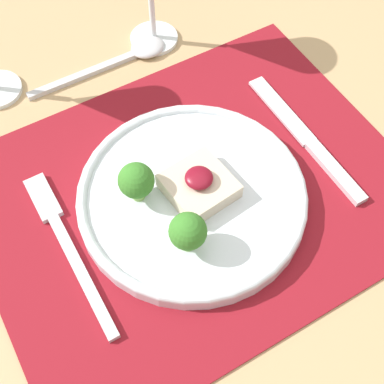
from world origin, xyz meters
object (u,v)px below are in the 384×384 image
Objects in this scene: dinner_plate at (191,196)px; fork at (64,239)px; knife at (312,145)px; spoon at (129,55)px.

dinner_plate reaches higher than fork.
spoon is at bearing 118.32° from knife.
dinner_plate reaches higher than knife.
dinner_plate is 1.29× the size of spoon.
dinner_plate is 1.19× the size of knife.
dinner_plate is 0.24m from spoon.
dinner_plate is at bearing -96.74° from spoon.
knife reaches higher than fork.
dinner_plate is at bearing -179.67° from knife.
spoon is at bearing 49.49° from fork.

